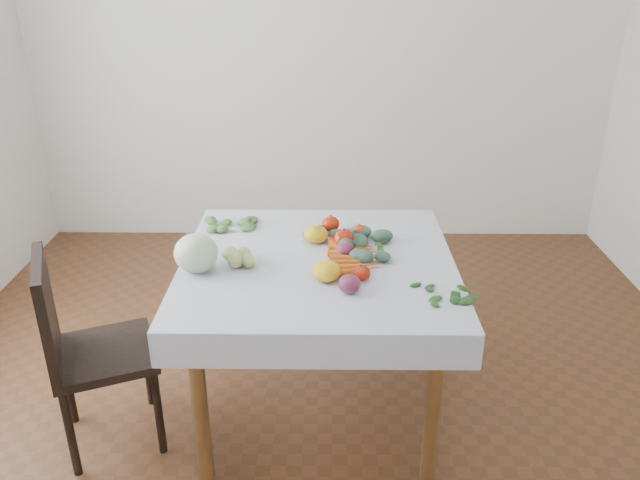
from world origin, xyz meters
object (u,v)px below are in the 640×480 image
at_px(carrot_bunch, 357,256).
at_px(heirloom_back, 316,234).
at_px(table, 318,282).
at_px(cabbage, 196,253).
at_px(chair, 80,342).

bearing_deg(carrot_bunch, heirloom_back, 134.99).
xyz_separation_m(table, cabbage, (-0.48, -0.10, 0.18)).
distance_m(table, chair, 0.99).
bearing_deg(table, carrot_bunch, 0.99).
distance_m(table, cabbage, 0.52).
xyz_separation_m(cabbage, heirloom_back, (0.47, 0.28, -0.04)).
height_order(chair, cabbage, cabbage).
relative_size(table, chair, 1.14).
bearing_deg(cabbage, chair, -164.22).
height_order(chair, carrot_bunch, chair).
xyz_separation_m(table, carrot_bunch, (0.16, 0.00, 0.12)).
distance_m(cabbage, carrot_bunch, 0.65).
bearing_deg(carrot_bunch, cabbage, -170.55).
bearing_deg(cabbage, table, 12.23).
distance_m(table, heirloom_back, 0.23).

